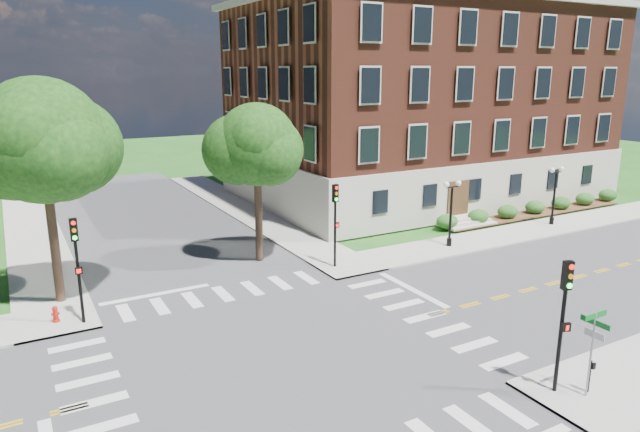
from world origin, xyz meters
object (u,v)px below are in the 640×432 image
street_sign_pole (593,338)px  push_button_post (590,374)px  traffic_signal_nw (77,257)px  twin_lamp_west (451,209)px  twin_lamp_east (555,192)px  traffic_signal_se (564,310)px  fire_hydrant (55,315)px  traffic_signal_ne (335,215)px

street_sign_pole → push_button_post: bearing=24.7°
traffic_signal_nw → twin_lamp_west: 22.10m
twin_lamp_west → twin_lamp_east: same height
traffic_signal_se → twin_lamp_west: 17.14m
push_button_post → fire_hydrant: 21.99m
traffic_signal_nw → street_sign_pole: 20.66m
push_button_post → traffic_signal_se: bearing=147.0°
traffic_signal_se → push_button_post: traffic_signal_se is taller
traffic_signal_ne → traffic_signal_nw: size_ratio=1.00×
traffic_signal_nw → push_button_post: traffic_signal_nw is taller
traffic_signal_se → street_sign_pole: size_ratio=1.55×
street_sign_pole → fire_hydrant: street_sign_pole is taller
traffic_signal_nw → fire_hydrant: bearing=147.6°
traffic_signal_se → traffic_signal_nw: same height
traffic_signal_ne → fire_hydrant: size_ratio=6.40×
street_sign_pole → push_button_post: 1.54m
traffic_signal_se → traffic_signal_nw: size_ratio=1.00×
traffic_signal_se → traffic_signal_ne: 15.07m
twin_lamp_west → twin_lamp_east: 10.19m
traffic_signal_se → fire_hydrant: size_ratio=6.40×
traffic_signal_nw → twin_lamp_west: traffic_signal_nw is taller
traffic_signal_ne → fire_hydrant: 14.97m
traffic_signal_ne → twin_lamp_west: (8.44, -0.14, -0.66)m
street_sign_pole → fire_hydrant: (-15.44, 15.50, -1.84)m
fire_hydrant → traffic_signal_ne: bearing=1.2°
twin_lamp_east → push_button_post: twin_lamp_east is taller
traffic_signal_se → traffic_signal_nw: (-13.69, 14.08, 0.00)m
traffic_signal_ne → twin_lamp_west: traffic_signal_ne is taller
traffic_signal_ne → fire_hydrant: (-14.71, -0.31, -2.72)m
twin_lamp_west → push_button_post: size_ratio=3.53×
twin_lamp_west → street_sign_pole: size_ratio=1.36×
traffic_signal_se → twin_lamp_west: bearing=60.7°
fire_hydrant → twin_lamp_west: bearing=0.4°
street_sign_pole → fire_hydrant: size_ratio=4.13×
traffic_signal_ne → push_button_post: 15.90m
push_button_post → twin_lamp_east: bearing=42.2°
twin_lamp_east → twin_lamp_west: bearing=-177.7°
traffic_signal_nw → twin_lamp_west: bearing=2.2°
traffic_signal_nw → twin_lamp_east: bearing=2.3°
traffic_signal_nw → street_sign_pole: size_ratio=1.55×
fire_hydrant → traffic_signal_se: bearing=-45.0°
traffic_signal_ne → traffic_signal_nw: bearing=-175.8°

